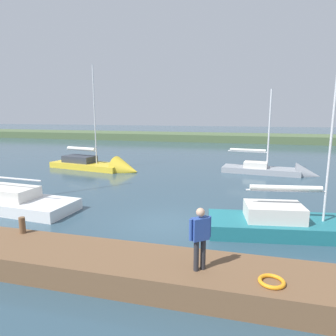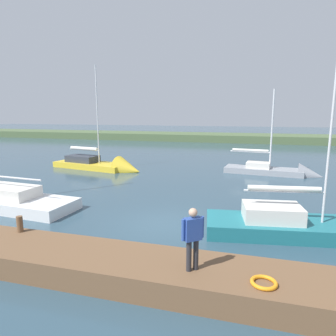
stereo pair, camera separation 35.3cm
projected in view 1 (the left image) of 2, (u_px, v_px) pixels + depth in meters
ground_plane at (165, 225)px, 13.24m from camera, size 200.00×200.00×0.00m
far_shoreline at (226, 141)px, 52.62m from camera, size 180.00×8.00×2.40m
dock_pier at (126, 268)px, 8.87m from camera, size 27.67×2.12×0.72m
mooring_post_near at (22, 225)px, 10.47m from camera, size 0.21×0.21×0.57m
life_ring_buoy at (272, 281)px, 7.41m from camera, size 0.66×0.66×0.10m
sailboat_outer_mooring at (277, 173)px, 24.17m from camera, size 7.62×2.83×7.65m
sailboat_far_right at (334, 230)px, 12.07m from camera, size 8.89×3.42×10.39m
sailboat_far_left at (103, 167)px, 26.02m from camera, size 8.78×3.88×9.81m
person_on_dock at (200, 235)px, 7.89m from camera, size 0.53×0.46×1.72m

